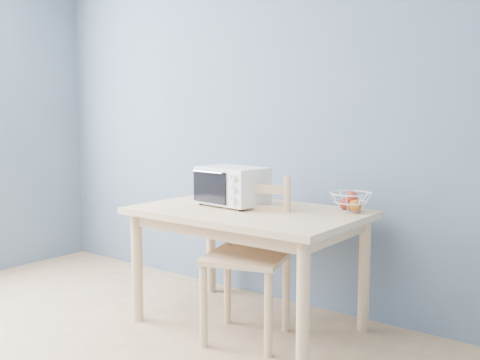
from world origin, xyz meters
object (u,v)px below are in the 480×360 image
Objects in this scene: fruit_basket at (351,201)px; toaster_oven at (230,185)px; dining_table at (248,225)px; dining_chair at (249,259)px.

toaster_oven is at bearing -160.49° from fruit_basket.
toaster_oven reaches higher than dining_table.
dining_table is 1.44× the size of dining_chair.
dining_table is at bearing -8.21° from toaster_oven.
dining_table is 4.59× the size of fruit_basket.
fruit_basket is (0.55, 0.30, 0.17)m from dining_table.
dining_chair reaches higher than fruit_basket.
fruit_basket is at bearing 26.39° from dining_chair.
dining_table is 0.30m from toaster_oven.
fruit_basket is at bearing 25.82° from toaster_oven.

